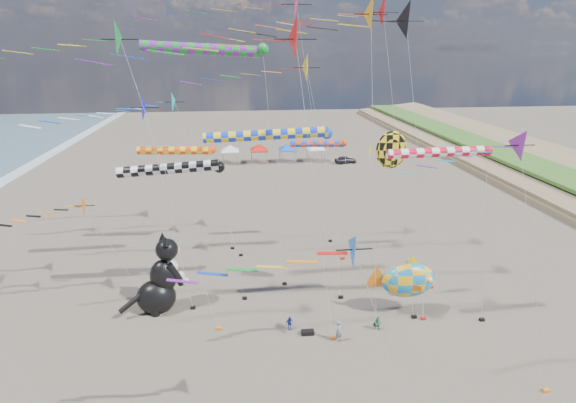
# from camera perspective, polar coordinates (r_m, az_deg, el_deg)

# --- Properties ---
(delta_kite_0) EXTENTS (15.93, 2.85, 22.29)m
(delta_kite_0) POSITION_cam_1_polar(r_m,az_deg,el_deg) (33.48, 13.40, 21.12)
(delta_kite_0) COLOR black
(delta_kite_0) RESTS_ON ground
(delta_kite_1) EXTENTS (9.68, 1.71, 15.51)m
(delta_kite_1) POSITION_cam_1_polar(r_m,az_deg,el_deg) (23.48, 25.81, 5.32)
(delta_kite_1) COLOR #7D1F8E
(delta_kite_1) RESTS_ON ground
(delta_kite_2) EXTENTS (13.84, 2.58, 20.86)m
(delta_kite_2) POSITION_cam_1_polar(r_m,az_deg,el_deg) (25.74, -2.39, 19.46)
(delta_kite_2) COLOR red
(delta_kite_2) RESTS_ON ground
(delta_kite_3) EXTENTS (13.18, 2.27, 20.70)m
(delta_kite_3) POSITION_cam_1_polar(r_m,az_deg,el_deg) (28.64, -22.59, 18.01)
(delta_kite_3) COLOR #158035
(delta_kite_3) RESTS_ON ground
(delta_kite_4) EXTENTS (17.25, 2.94, 24.12)m
(delta_kite_4) POSITION_cam_1_polar(r_m,az_deg,el_deg) (42.23, -1.34, 23.45)
(delta_kite_4) COLOR #CF1D45
(delta_kite_4) RESTS_ON ground
(delta_kite_5) EXTENTS (10.40, 2.15, 16.38)m
(delta_kite_5) POSITION_cam_1_polar(r_m,az_deg,el_deg) (31.79, -20.39, 10.44)
(delta_kite_5) COLOR #0F10DD
(delta_kite_5) RESTS_ON ground
(delta_kite_6) EXTENTS (12.90, 2.50, 18.83)m
(delta_kite_6) POSITION_cam_1_polar(r_m,az_deg,el_deg) (38.18, 1.68, 16.29)
(delta_kite_6) COLOR yellow
(delta_kite_6) RESTS_ON ground
(delta_kite_7) EXTENTS (10.83, 1.98, 15.64)m
(delta_kite_7) POSITION_cam_1_polar(r_m,az_deg,el_deg) (40.18, -13.89, 11.62)
(delta_kite_7) COLOR #09B8B8
(delta_kite_7) RESTS_ON ground
(delta_kite_8) EXTENTS (8.76, 1.56, 9.23)m
(delta_kite_8) POSITION_cam_1_polar(r_m,az_deg,el_deg) (35.99, -25.50, -0.79)
(delta_kite_8) COLOR orange
(delta_kite_8) RESTS_ON ground
(delta_kite_9) EXTENTS (13.26, 2.67, 23.16)m
(delta_kite_9) POSITION_cam_1_polar(r_m,az_deg,el_deg) (38.01, 11.35, 22.39)
(delta_kite_9) COLOR red
(delta_kite_9) RESTS_ON ground
(delta_kite_10) EXTENTS (11.39, 2.13, 21.96)m
(delta_kite_10) POSITION_cam_1_polar(r_m,az_deg,el_deg) (27.52, 5.85, 21.98)
(delta_kite_10) COLOR orange
(delta_kite_10) RESTS_ON ground
(delta_kite_11) EXTENTS (11.43, 1.71, 12.04)m
(delta_kite_11) POSITION_cam_1_polar(r_m,az_deg,el_deg) (18.11, 3.45, -8.27)
(delta_kite_11) COLOR blue
(delta_kite_11) RESTS_ON ground
(windsock_0) EXTENTS (8.33, 0.66, 13.11)m
(windsock_0) POSITION_cam_1_polar(r_m,az_deg,el_deg) (30.24, 19.09, 5.78)
(windsock_0) COLOR red
(windsock_0) RESTS_ON ground
(windsock_1) EXTENTS (8.39, 0.79, 10.55)m
(windsock_1) POSITION_cam_1_polar(r_m,az_deg,el_deg) (42.56, -13.62, 6.27)
(windsock_1) COLOR #FF4115
(windsock_1) RESTS_ON ground
(windsock_2) EXTENTS (6.65, 0.63, 11.04)m
(windsock_2) POSITION_cam_1_polar(r_m,az_deg,el_deg) (41.64, 4.21, 7.20)
(windsock_2) COLOR #E94010
(windsock_2) RESTS_ON ground
(windsock_3) EXTENTS (10.10, 0.84, 19.38)m
(windsock_3) POSITION_cam_1_polar(r_m,az_deg,el_deg) (33.61, -9.99, 18.40)
(windsock_3) COLOR #17832B
(windsock_3) RESTS_ON ground
(windsock_4) EXTENTS (10.32, 0.78, 13.72)m
(windsock_4) POSITION_cam_1_polar(r_m,az_deg,el_deg) (31.49, -2.08, 8.37)
(windsock_4) COLOR #1532D8
(windsock_4) RESTS_ON ground
(windsock_5) EXTENTS (8.81, 0.83, 11.35)m
(windsock_5) POSITION_cam_1_polar(r_m,az_deg,el_deg) (32.93, -14.23, 4.02)
(windsock_5) COLOR black
(windsock_5) RESTS_ON ground
(angelfish_kite) EXTENTS (3.74, 3.02, 13.67)m
(angelfish_kite) POSITION_cam_1_polar(r_m,az_deg,el_deg) (32.00, 12.66, 6.23)
(angelfish_kite) COLOR yellow
(angelfish_kite) RESTS_ON ground
(cat_inflatable) EXTENTS (4.99, 3.83, 6.03)m
(cat_inflatable) POSITION_cam_1_polar(r_m,az_deg,el_deg) (35.30, -16.11, -8.87)
(cat_inflatable) COLOR black
(cat_inflatable) RESTS_ON ground
(fish_inflatable) EXTENTS (5.45, 2.25, 4.87)m
(fish_inflatable) POSITION_cam_1_polar(r_m,az_deg,el_deg) (34.76, 14.97, -9.61)
(fish_inflatable) COLOR #1588D3
(fish_inflatable) RESTS_ON ground
(person_adult) EXTENTS (0.67, 0.57, 1.57)m
(person_adult) POSITION_cam_1_polar(r_m,az_deg,el_deg) (31.92, 6.50, -16.07)
(person_adult) COLOR gray
(person_adult) RESTS_ON ground
(child_green) EXTENTS (0.64, 0.57, 1.09)m
(child_green) POSITION_cam_1_polar(r_m,az_deg,el_deg) (33.53, 11.34, -14.95)
(child_green) COLOR #227748
(child_green) RESTS_ON ground
(child_blue) EXTENTS (0.67, 0.42, 1.06)m
(child_blue) POSITION_cam_1_polar(r_m,az_deg,el_deg) (33.00, 0.18, -15.18)
(child_blue) COLOR #2B37A0
(child_blue) RESTS_ON ground
(kite_bag_0) EXTENTS (0.90, 0.44, 0.30)m
(kite_bag_0) POSITION_cam_1_polar(r_m,az_deg,el_deg) (32.77, 2.51, -16.28)
(kite_bag_0) COLOR black
(kite_bag_0) RESTS_ON ground
(kite_bag_1) EXTENTS (0.90, 0.44, 0.30)m
(kite_bag_1) POSITION_cam_1_polar(r_m,az_deg,el_deg) (38.38, 13.68, -11.15)
(kite_bag_1) COLOR #1529D6
(kite_bag_1) RESTS_ON ground
(tent_row) EXTENTS (19.20, 4.20, 3.80)m
(tent_row) POSITION_cam_1_polar(r_m,az_deg,el_deg) (78.52, -1.87, 7.21)
(tent_row) COLOR silver
(tent_row) RESTS_ON ground
(parked_car) EXTENTS (3.93, 2.05, 1.28)m
(parked_car) POSITION_cam_1_polar(r_m,az_deg,el_deg) (79.13, 7.31, 5.29)
(parked_car) COLOR #26262D
(parked_car) RESTS_ON ground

